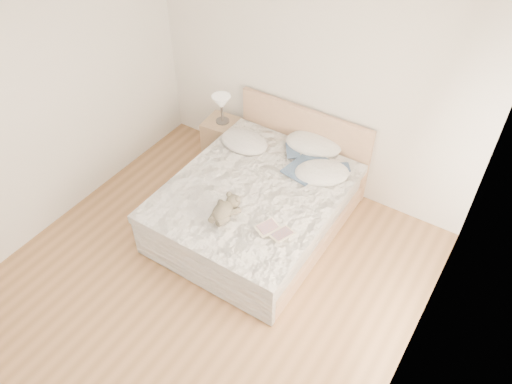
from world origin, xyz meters
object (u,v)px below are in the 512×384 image
photo_book (245,143)px  bed (259,204)px  childrens_book (275,231)px  teddy_bear (223,216)px  nightstand (224,140)px  table_lamp (222,104)px

photo_book → bed: bearing=-45.2°
photo_book → childrens_book: size_ratio=0.96×
childrens_book → teddy_bear: (-0.53, -0.12, 0.02)m
bed → childrens_book: 0.80m
nightstand → teddy_bear: size_ratio=1.65×
nightstand → bed: bearing=-36.8°
bed → childrens_book: bearing=-45.3°
nightstand → teddy_bear: 1.77m
table_lamp → teddy_bear: bearing=-54.2°
table_lamp → photo_book: table_lamp is taller
teddy_bear → table_lamp: bearing=124.5°
nightstand → table_lamp: size_ratio=1.51×
table_lamp → photo_book: bearing=-28.9°
childrens_book → teddy_bear: teddy_bear is taller
table_lamp → photo_book: size_ratio=1.17×
teddy_bear → bed: bearing=87.1°
childrens_book → photo_book: bearing=156.9°
childrens_book → bed: bearing=156.1°
photo_book → teddy_bear: (0.49, -1.12, 0.02)m
table_lamp → teddy_bear: (1.02, -1.41, -0.18)m
nightstand → teddy_bear: teddy_bear is taller
teddy_bear → nightstand: bearing=124.5°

